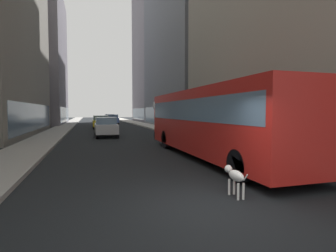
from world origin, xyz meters
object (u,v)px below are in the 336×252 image
(car_blue_hatchback, at_px, (113,119))
(dalmatian_dog, at_px, (235,176))
(car_silver_sedan, at_px, (106,127))
(car_yellow_taxi, at_px, (100,122))
(car_white_van, at_px, (109,118))
(transit_bus, at_px, (212,119))
(pedestrian_with_handbag, at_px, (249,133))

(car_blue_hatchback, xyz_separation_m, dalmatian_dog, (-0.31, -38.78, -0.31))
(car_blue_hatchback, xyz_separation_m, car_silver_sedan, (-2.40, -21.89, -0.00))
(car_yellow_taxi, height_order, car_white_van, same)
(transit_bus, distance_m, dalmatian_dog, 5.71)
(car_silver_sedan, height_order, pedestrian_with_handbag, pedestrian_with_handbag)
(transit_bus, xyz_separation_m, car_white_van, (-1.60, 40.44, -0.95))
(pedestrian_with_handbag, bearing_deg, car_silver_sedan, 119.69)
(car_white_van, xyz_separation_m, dalmatian_dog, (-0.31, -45.67, -0.31))
(car_blue_hatchback, bearing_deg, car_yellow_taxi, -102.52)
(transit_bus, relative_size, car_silver_sedan, 2.77)
(pedestrian_with_handbag, bearing_deg, car_yellow_taxi, 105.93)
(pedestrian_with_handbag, bearing_deg, transit_bus, -166.44)
(dalmatian_dog, height_order, pedestrian_with_handbag, pedestrian_with_handbag)
(car_yellow_taxi, bearing_deg, car_silver_sedan, -90.00)
(car_yellow_taxi, distance_m, pedestrian_with_handbag, 23.07)
(dalmatian_dog, xyz_separation_m, pedestrian_with_handbag, (4.24, 5.79, 0.50))
(car_blue_hatchback, bearing_deg, dalmatian_dog, -90.47)
(dalmatian_dog, bearing_deg, car_silver_sedan, 97.04)
(car_silver_sedan, bearing_deg, car_blue_hatchback, 83.74)
(car_blue_hatchback, distance_m, car_silver_sedan, 22.02)
(transit_bus, height_order, car_white_van, transit_bus)
(transit_bus, height_order, car_yellow_taxi, transit_bus)
(car_silver_sedan, distance_m, car_white_van, 28.87)
(car_white_van, height_order, dalmatian_dog, car_white_van)
(car_blue_hatchback, distance_m, car_white_van, 6.88)
(car_white_van, bearing_deg, car_yellow_taxi, -97.73)
(car_white_van, xyz_separation_m, pedestrian_with_handbag, (3.93, -39.87, 0.19))
(car_white_van, bearing_deg, dalmatian_dog, -90.40)
(car_yellow_taxi, bearing_deg, car_white_van, 82.27)
(transit_bus, distance_m, car_yellow_taxi, 23.11)
(car_silver_sedan, xyz_separation_m, pedestrian_with_handbag, (6.33, -11.10, 0.19))
(transit_bus, relative_size, car_blue_hatchback, 2.66)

